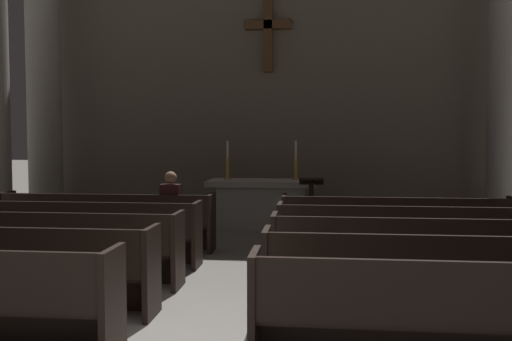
% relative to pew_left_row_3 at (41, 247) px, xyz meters
% --- Properties ---
extents(pew_left_row_3, '(3.60, 0.50, 0.95)m').
position_rel_pew_left_row_3_xyz_m(pew_left_row_3, '(0.00, 0.00, 0.00)').
color(pew_left_row_3, black).
rests_on(pew_left_row_3, ground).
extents(pew_left_row_4, '(3.60, 0.50, 0.95)m').
position_rel_pew_left_row_3_xyz_m(pew_left_row_4, '(0.00, 1.10, 0.00)').
color(pew_left_row_4, black).
rests_on(pew_left_row_4, ground).
extents(pew_left_row_5, '(3.60, 0.50, 0.95)m').
position_rel_pew_left_row_3_xyz_m(pew_left_row_5, '(0.00, 2.19, 0.00)').
color(pew_left_row_5, black).
rests_on(pew_left_row_5, ground).
extents(pew_right_row_1, '(3.60, 0.50, 0.95)m').
position_rel_pew_left_row_3_xyz_m(pew_right_row_1, '(4.72, -2.19, 0.00)').
color(pew_right_row_1, black).
rests_on(pew_right_row_1, ground).
extents(pew_right_row_2, '(3.60, 0.50, 0.95)m').
position_rel_pew_left_row_3_xyz_m(pew_right_row_2, '(4.72, -1.10, 0.00)').
color(pew_right_row_2, black).
rests_on(pew_right_row_2, ground).
extents(pew_right_row_3, '(3.60, 0.50, 0.95)m').
position_rel_pew_left_row_3_xyz_m(pew_right_row_3, '(4.72, 0.00, 0.00)').
color(pew_right_row_3, black).
rests_on(pew_right_row_3, ground).
extents(pew_right_row_4, '(3.60, 0.50, 0.95)m').
position_rel_pew_left_row_3_xyz_m(pew_right_row_4, '(4.72, 1.10, 0.00)').
color(pew_right_row_4, black).
rests_on(pew_right_row_4, ground).
extents(pew_right_row_5, '(3.60, 0.50, 0.95)m').
position_rel_pew_left_row_3_xyz_m(pew_right_row_5, '(4.72, 2.19, 0.00)').
color(pew_right_row_5, black).
rests_on(pew_right_row_5, ground).
extents(column_left_fourth, '(1.12, 1.12, 6.66)m').
position_rel_pew_left_row_3_xyz_m(column_left_fourth, '(-2.65, 5.30, 2.77)').
color(column_left_fourth, '#ADA89E').
rests_on(column_left_fourth, ground).
extents(column_right_fourth, '(1.12, 1.12, 6.66)m').
position_rel_pew_left_row_3_xyz_m(column_right_fourth, '(7.37, 5.30, 2.77)').
color(column_right_fourth, '#ADA89E').
rests_on(column_right_fourth, ground).
extents(altar, '(2.20, 0.90, 1.01)m').
position_rel_pew_left_row_3_xyz_m(altar, '(2.36, 4.57, 0.06)').
color(altar, '#A8A399').
rests_on(altar, ground).
extents(candlestick_left, '(0.16, 0.16, 0.80)m').
position_rel_pew_left_row_3_xyz_m(candlestick_left, '(1.66, 4.57, 0.79)').
color(candlestick_left, '#B79338').
rests_on(candlestick_left, altar).
extents(candlestick_right, '(0.16, 0.16, 0.80)m').
position_rel_pew_left_row_3_xyz_m(candlestick_right, '(3.06, 4.57, 0.79)').
color(candlestick_right, '#B79338').
rests_on(candlestick_right, altar).
extents(apse_with_cross, '(11.22, 0.45, 7.66)m').
position_rel_pew_left_row_3_xyz_m(apse_with_cross, '(2.36, 6.36, 3.35)').
color(apse_with_cross, '#706656').
rests_on(apse_with_cross, ground).
extents(lectern, '(0.44, 0.36, 1.15)m').
position_rel_pew_left_row_3_xyz_m(lectern, '(3.39, 3.37, 0.07)').
color(lectern, black).
rests_on(lectern, ground).
extents(lone_worshipper, '(0.32, 0.43, 1.32)m').
position_rel_pew_left_row_3_xyz_m(lone_worshipper, '(1.11, 2.23, 0.22)').
color(lone_worshipper, '#26262B').
rests_on(lone_worshipper, ground).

